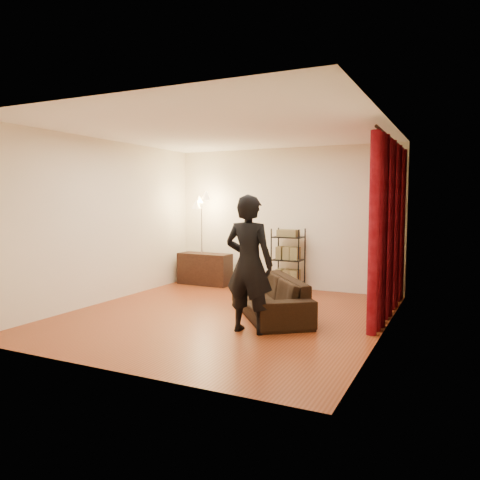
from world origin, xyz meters
The scene contains 14 objects.
floor centered at (0.00, 0.00, 0.00)m, with size 5.00×5.00×0.00m, color brown.
ceiling centered at (0.00, 0.00, 2.70)m, with size 5.00×5.00×0.00m, color white.
wall_back centered at (0.00, 2.50, 1.35)m, with size 5.00×5.00×0.00m, color #EDE2C5.
wall_front centered at (0.00, -2.50, 1.35)m, with size 5.00×5.00×0.00m, color #EDE2C5.
wall_left centered at (-2.25, 0.00, 1.35)m, with size 5.00×5.00×0.00m, color #EDE2C5.
wall_right centered at (2.25, 0.00, 1.35)m, with size 5.00×5.00×0.00m, color #EDE2C5.
curtain_rod centered at (2.15, 1.12, 2.58)m, with size 0.04×0.04×2.65m, color black.
curtain centered at (2.13, 1.12, 1.28)m, with size 0.22×2.65×2.55m, color maroon, non-canonical shape.
sofa centered at (0.59, 0.27, 0.29)m, with size 1.96×0.77×0.57m, color black.
person centered at (0.68, -0.65, 0.88)m, with size 0.65×0.42×1.77m, color black.
media_cabinet centered at (-1.56, 2.11, 0.32)m, with size 1.08×0.41×0.63m, color black.
storage_boxes centered at (-0.70, 2.31, 0.16)m, with size 0.38×0.30×0.31m, color white, non-canonical shape.
wire_shelf centered at (0.19, 2.19, 0.59)m, with size 0.53×0.37×1.17m, color black, non-canonical shape.
floor_lamp centered at (-1.60, 2.05, 0.90)m, with size 0.33×0.33×1.81m, color silver, non-canonical shape.
Camera 1 is at (3.14, -6.03, 1.69)m, focal length 35.00 mm.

